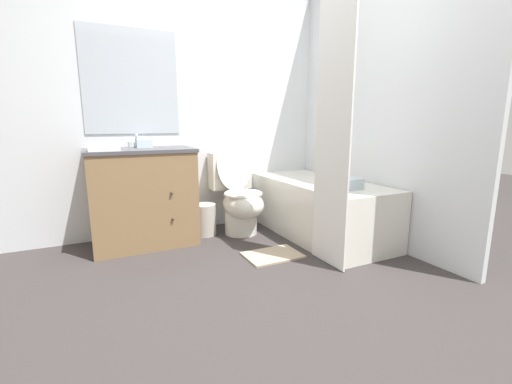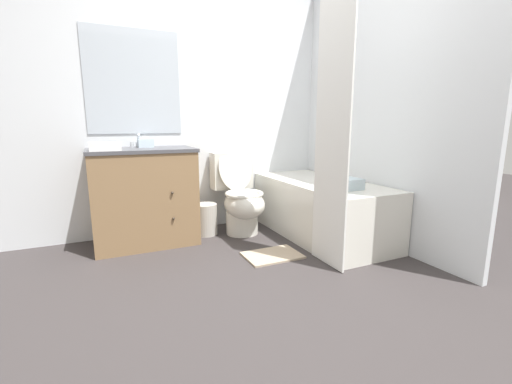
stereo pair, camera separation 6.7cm
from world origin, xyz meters
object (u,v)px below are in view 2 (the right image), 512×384
Objects in this scene: wastebasket at (206,219)px; bath_mat at (272,255)px; bathtub at (320,208)px; tissue_box at (146,143)px; bath_towel_folded at (341,184)px; vanity_cabinet at (144,195)px; sink_faucet at (138,143)px; toilet at (240,197)px; hand_towel_folded at (105,146)px.

bath_mat is at bearing -67.30° from wastebasket.
tissue_box is (-1.51, 0.61, 0.63)m from bathtub.
wastebasket is 0.87m from bath_mat.
tissue_box is 1.77m from bath_towel_folded.
wastebasket is at bearing -12.54° from tissue_box.
vanity_cabinet is 0.50m from sink_faucet.
tissue_box reaches higher than toilet.
tissue_box reaches higher than vanity_cabinet.
bath_mat is (-0.67, -0.29, -0.26)m from bathtub.
bath_towel_folded is 0.81m from bath_mat.
sink_faucet reaches higher than wastebasket.
sink_faucet reaches higher than bath_mat.
bath_mat is (-0.01, -0.72, -0.35)m from toilet.
sink_faucet is 1.07× the size of tissue_box.
toilet is at bearing 89.38° from bath_mat.
tissue_box is at bearing 133.00° from bath_mat.
sink_faucet is 0.96m from wastebasket.
tissue_box is at bearing 39.30° from hand_towel_folded.
bathtub is 1.75m from tissue_box.
bathtub is (0.67, -0.42, -0.09)m from toilet.
vanity_cabinet is 1.73m from bath_towel_folded.
vanity_cabinet is 6.72× the size of tissue_box.
tissue_box reaches higher than bath_towel_folded.
bath_mat is (0.89, -0.99, -0.89)m from sink_faucet.
wastebasket is 0.92m from tissue_box.
toilet is 0.40m from wastebasket.
vanity_cabinet is 0.64m from wastebasket.
hand_towel_folded is 0.51× the size of bath_mat.
wastebasket is (-0.34, 0.07, -0.21)m from toilet.
toilet is at bearing 147.66° from bathtub.
tissue_box reaches higher than hand_towel_folded.
toilet reaches higher than bathtub.
bath_towel_folded reaches higher than bath_mat.
bathtub is at bearing -9.93° from hand_towel_folded.
bath_towel_folded is at bearing -45.98° from wastebasket.
toilet is at bearing -12.37° from tissue_box.
wastebasket is at bearing 134.02° from bath_towel_folded.
toilet is 1.31m from hand_towel_folded.
sink_faucet is 0.09× the size of bathtub.
toilet is 1.03m from tissue_box.
hand_towel_folded is (-1.19, -0.10, 0.54)m from toilet.
sink_faucet reaches higher than tissue_box.
bath_mat is (1.19, -0.62, -0.89)m from hand_towel_folded.
hand_towel_folded is 0.65× the size of bath_towel_folded.
tissue_box is (-0.51, 0.11, 0.75)m from wastebasket.
wastebasket is at bearing 11.16° from hand_towel_folded.
bathtub is 1.99m from hand_towel_folded.
vanity_cabinet is 3.83× the size of hand_towel_folded.
toilet is at bearing -12.13° from wastebasket.
wastebasket is at bearing -19.64° from sink_faucet.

